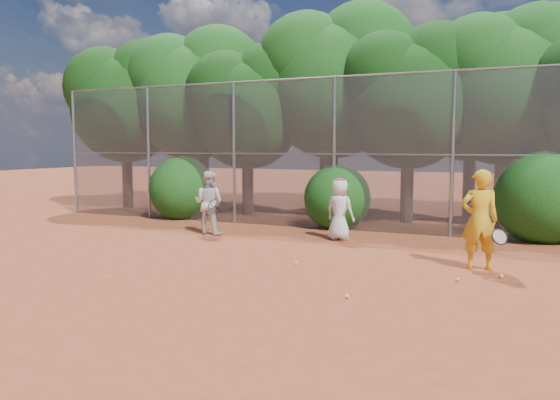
% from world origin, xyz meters
% --- Properties ---
extents(ground, '(80.00, 80.00, 0.00)m').
position_xyz_m(ground, '(0.00, 0.00, 0.00)').
color(ground, brown).
rests_on(ground, ground).
extents(fence_back, '(20.05, 0.09, 4.03)m').
position_xyz_m(fence_back, '(-0.12, 6.00, 2.05)').
color(fence_back, gray).
rests_on(fence_back, ground).
extents(tree_0, '(4.38, 3.81, 6.00)m').
position_xyz_m(tree_0, '(-9.44, 8.04, 3.93)').
color(tree_0, black).
rests_on(tree_0, ground).
extents(tree_1, '(4.64, 4.03, 6.35)m').
position_xyz_m(tree_1, '(-6.94, 8.54, 4.16)').
color(tree_1, black).
rests_on(tree_1, ground).
extents(tree_2, '(3.99, 3.47, 5.47)m').
position_xyz_m(tree_2, '(-4.45, 7.83, 3.58)').
color(tree_2, black).
rests_on(tree_2, ground).
extents(tree_3, '(4.89, 4.26, 6.70)m').
position_xyz_m(tree_3, '(-1.94, 8.84, 4.40)').
color(tree_3, black).
rests_on(tree_3, ground).
extents(tree_4, '(4.19, 3.64, 5.73)m').
position_xyz_m(tree_4, '(0.55, 8.24, 3.76)').
color(tree_4, black).
rests_on(tree_4, ground).
extents(tree_5, '(4.51, 3.92, 6.17)m').
position_xyz_m(tree_5, '(3.06, 9.04, 4.05)').
color(tree_5, black).
rests_on(tree_5, ground).
extents(tree_9, '(4.83, 4.20, 6.62)m').
position_xyz_m(tree_9, '(-7.94, 10.84, 4.34)').
color(tree_9, black).
rests_on(tree_9, ground).
extents(tree_10, '(5.15, 4.48, 7.06)m').
position_xyz_m(tree_10, '(-2.93, 11.05, 4.63)').
color(tree_10, black).
rests_on(tree_10, ground).
extents(tree_11, '(4.64, 4.03, 6.35)m').
position_xyz_m(tree_11, '(2.06, 10.64, 4.16)').
color(tree_11, black).
rests_on(tree_11, ground).
extents(bush_0, '(2.00, 2.00, 2.00)m').
position_xyz_m(bush_0, '(-6.00, 6.30, 1.00)').
color(bush_0, '#114210').
rests_on(bush_0, ground).
extents(bush_1, '(1.80, 1.80, 1.80)m').
position_xyz_m(bush_1, '(-1.00, 6.30, 0.90)').
color(bush_1, '#114210').
rests_on(bush_1, ground).
extents(bush_2, '(2.20, 2.20, 2.20)m').
position_xyz_m(bush_2, '(4.00, 6.30, 1.10)').
color(bush_2, '#114210').
rests_on(bush_2, ground).
extents(player_yellow, '(0.89, 0.65, 1.80)m').
position_xyz_m(player_yellow, '(2.89, 2.52, 0.90)').
color(player_yellow, gold).
rests_on(player_yellow, ground).
extents(player_teen, '(0.80, 0.62, 1.47)m').
position_xyz_m(player_teen, '(-0.33, 4.45, 0.73)').
color(player_teen, silver).
rests_on(player_teen, ground).
extents(player_white, '(0.88, 0.78, 1.59)m').
position_xyz_m(player_white, '(-3.61, 3.96, 0.79)').
color(player_white, silver).
rests_on(player_white, ground).
extents(ball_0, '(0.07, 0.07, 0.07)m').
position_xyz_m(ball_0, '(2.66, 1.44, 0.03)').
color(ball_0, yellow).
rests_on(ball_0, ground).
extents(ball_1, '(0.07, 0.07, 0.07)m').
position_xyz_m(ball_1, '(1.30, -0.26, 0.03)').
color(ball_1, yellow).
rests_on(ball_1, ground).
extents(ball_2, '(0.07, 0.07, 0.07)m').
position_xyz_m(ball_2, '(3.30, 1.99, 0.03)').
color(ball_2, yellow).
rests_on(ball_2, ground).
extents(ball_3, '(0.07, 0.07, 0.07)m').
position_xyz_m(ball_3, '(-0.24, 1.55, 0.03)').
color(ball_3, yellow).
rests_on(ball_3, ground).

